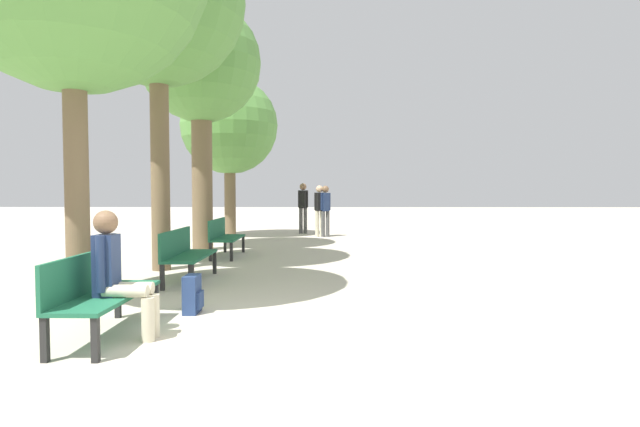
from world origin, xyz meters
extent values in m
plane|color=beige|center=(0.00, 0.00, 0.00)|extent=(80.00, 80.00, 0.00)
cube|color=#1E6042|center=(-1.53, 0.14, 0.42)|extent=(0.54, 1.62, 0.04)
cube|color=#1E6042|center=(-1.78, 0.14, 0.65)|extent=(0.04, 1.62, 0.42)
cube|color=black|center=(-1.31, -0.63, 0.20)|extent=(0.06, 0.06, 0.40)
cube|color=black|center=(-1.31, 0.91, 0.20)|extent=(0.06, 0.06, 0.40)
cube|color=black|center=(-1.76, -0.63, 0.20)|extent=(0.06, 0.06, 0.40)
cube|color=black|center=(-1.76, 0.91, 0.20)|extent=(0.06, 0.06, 0.40)
cube|color=#1E6042|center=(-1.53, 3.27, 0.42)|extent=(0.54, 1.62, 0.04)
cube|color=#1E6042|center=(-1.78, 3.27, 0.65)|extent=(0.04, 1.62, 0.42)
cube|color=black|center=(-1.31, 2.50, 0.20)|extent=(0.06, 0.06, 0.40)
cube|color=black|center=(-1.31, 4.03, 0.20)|extent=(0.06, 0.06, 0.40)
cube|color=black|center=(-1.76, 2.50, 0.20)|extent=(0.06, 0.06, 0.40)
cube|color=black|center=(-1.76, 4.03, 0.20)|extent=(0.06, 0.06, 0.40)
cube|color=#1E6042|center=(-1.53, 6.39, 0.42)|extent=(0.54, 1.62, 0.04)
cube|color=#1E6042|center=(-1.78, 6.39, 0.65)|extent=(0.04, 1.62, 0.42)
cube|color=black|center=(-1.31, 5.63, 0.20)|extent=(0.06, 0.06, 0.40)
cube|color=black|center=(-1.31, 7.16, 0.20)|extent=(0.06, 0.06, 0.40)
cube|color=black|center=(-1.76, 5.63, 0.20)|extent=(0.06, 0.06, 0.40)
cube|color=black|center=(-1.76, 7.16, 0.20)|extent=(0.06, 0.06, 0.40)
cylinder|color=brown|center=(-2.41, 1.30, 1.74)|extent=(0.29, 0.29, 3.47)
cylinder|color=brown|center=(-2.41, 4.46, 2.09)|extent=(0.34, 0.34, 4.18)
cylinder|color=brown|center=(-2.41, 7.63, 1.94)|extent=(0.51, 0.51, 3.88)
sphere|color=#568E42|center=(-2.41, 7.63, 4.70)|extent=(2.98, 2.98, 2.98)
cylinder|color=brown|center=(-2.41, 11.25, 1.37)|extent=(0.36, 0.36, 2.74)
sphere|color=#568E42|center=(-2.41, 11.25, 3.60)|extent=(3.11, 3.11, 3.11)
cylinder|color=beige|center=(-1.29, -0.02, 0.51)|extent=(0.44, 0.13, 0.13)
cylinder|color=beige|center=(-1.07, -0.02, 0.22)|extent=(0.13, 0.13, 0.44)
cylinder|color=beige|center=(-1.29, 0.14, 0.51)|extent=(0.44, 0.13, 0.13)
cylinder|color=beige|center=(-1.07, 0.14, 0.22)|extent=(0.13, 0.13, 0.44)
cube|color=navy|center=(-1.51, 0.06, 0.75)|extent=(0.20, 0.24, 0.62)
cylinder|color=navy|center=(-1.51, -0.07, 0.78)|extent=(0.09, 0.09, 0.56)
cylinder|color=navy|center=(-1.51, 0.19, 0.78)|extent=(0.09, 0.09, 0.56)
sphere|color=brown|center=(-1.51, 0.06, 1.19)|extent=(0.24, 0.24, 0.24)
cube|color=navy|center=(-0.94, 1.14, 0.23)|extent=(0.16, 0.31, 0.47)
cube|color=navy|center=(-0.84, 1.14, 0.16)|extent=(0.04, 0.22, 0.21)
cylinder|color=beige|center=(0.42, 11.32, 0.42)|extent=(0.12, 0.12, 0.84)
cylinder|color=beige|center=(0.57, 11.32, 0.42)|extent=(0.12, 0.12, 0.84)
cube|color=black|center=(0.49, 11.32, 1.14)|extent=(0.29, 0.28, 0.60)
cylinder|color=black|center=(0.37, 11.32, 1.15)|extent=(0.09, 0.09, 0.57)
cylinder|color=black|center=(0.62, 11.32, 1.15)|extent=(0.09, 0.09, 0.57)
sphere|color=tan|center=(0.49, 11.32, 1.56)|extent=(0.23, 0.23, 0.23)
cylinder|color=#4C4C4C|center=(-0.17, 12.49, 0.44)|extent=(0.13, 0.13, 0.88)
cylinder|color=#4C4C4C|center=(-0.02, 12.49, 0.44)|extent=(0.13, 0.13, 0.88)
cube|color=black|center=(-0.10, 12.49, 1.20)|extent=(0.30, 0.29, 0.63)
cylinder|color=black|center=(-0.23, 12.49, 1.21)|extent=(0.09, 0.09, 0.60)
cylinder|color=black|center=(0.04, 12.49, 1.21)|extent=(0.09, 0.09, 0.60)
sphere|color=brown|center=(-0.10, 12.49, 1.64)|extent=(0.24, 0.24, 0.24)
cylinder|color=#4C4C4C|center=(0.61, 11.26, 0.42)|extent=(0.12, 0.12, 0.84)
cylinder|color=#4C4C4C|center=(0.76, 11.26, 0.42)|extent=(0.12, 0.12, 0.84)
cube|color=navy|center=(0.68, 11.26, 1.13)|extent=(0.27, 0.29, 0.59)
cylinder|color=navy|center=(0.56, 11.26, 1.15)|extent=(0.09, 0.09, 0.56)
cylinder|color=navy|center=(0.81, 11.26, 1.15)|extent=(0.09, 0.09, 0.56)
sphere|color=brown|center=(0.68, 11.26, 1.55)|extent=(0.23, 0.23, 0.23)
camera|label=1|loc=(0.70, -4.90, 1.50)|focal=28.00mm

